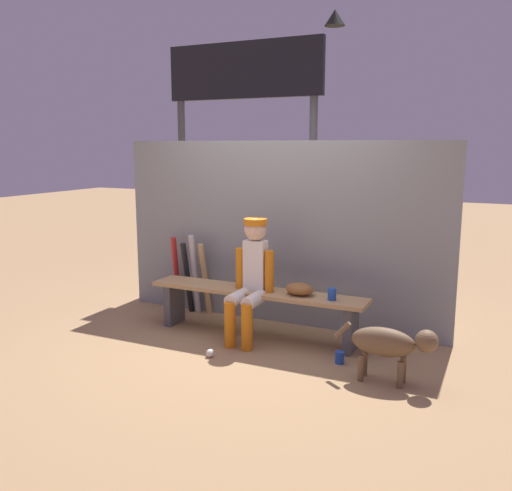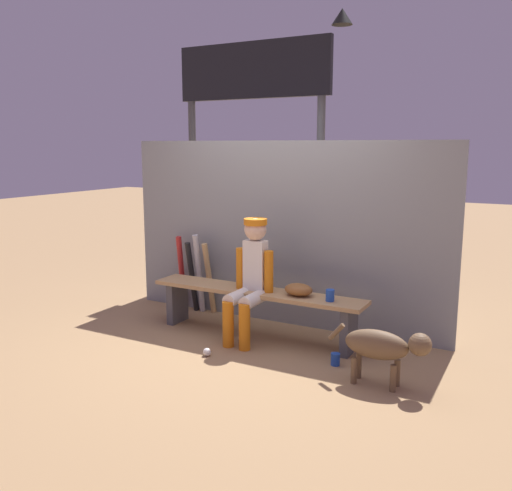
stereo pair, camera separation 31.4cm
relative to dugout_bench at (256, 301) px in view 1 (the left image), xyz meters
name	(u,v)px [view 1 (the left image)]	position (x,y,z in m)	size (l,w,h in m)	color
ground_plane	(256,336)	(0.00, 0.00, -0.37)	(30.00, 30.00, 0.00)	#9E7A51
chainlink_fence	(277,233)	(0.00, 0.54, 0.61)	(3.69, 0.03, 1.96)	gray
dugout_bench	(256,301)	(0.00, 0.00, 0.00)	(2.26, 0.36, 0.49)	tan
player_seated	(250,275)	(-0.01, -0.11, 0.29)	(0.41, 0.55, 1.21)	silver
baseball_glove	(300,289)	(0.47, 0.00, 0.17)	(0.28, 0.20, 0.12)	brown
bat_wood_tan	(205,279)	(-0.84, 0.42, 0.04)	(0.06, 0.06, 0.83)	tan
bat_aluminum_silver	(195,274)	(-0.96, 0.39, 0.09)	(0.06, 0.06, 0.93)	#B7B7BC
bat_aluminum_black	(187,278)	(-1.05, 0.38, 0.04)	(0.06, 0.06, 0.83)	black
bat_aluminum_red	(176,273)	(-1.23, 0.43, 0.07)	(0.06, 0.06, 0.88)	#B22323
baseball	(210,353)	(-0.14, -0.69, -0.34)	(0.07, 0.07, 0.07)	white
cup_on_ground	(339,357)	(0.97, -0.33, -0.32)	(0.08, 0.08, 0.11)	#1E47AD
cup_on_bench	(332,294)	(0.80, -0.03, 0.17)	(0.08, 0.08, 0.11)	#1E47AD
scoreboard	(248,104)	(-0.89, 1.66, 2.06)	(2.41, 0.27, 3.44)	#3F3F42
dog	(390,343)	(1.45, -0.55, -0.04)	(0.84, 0.20, 0.49)	brown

